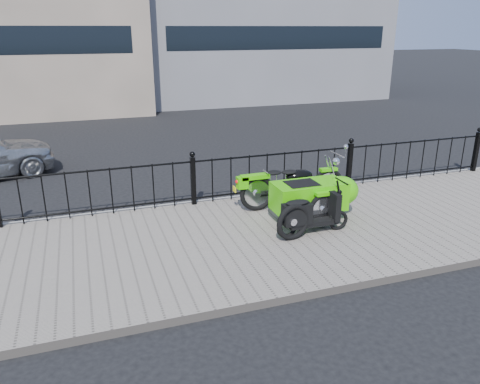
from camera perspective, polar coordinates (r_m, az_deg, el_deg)
name	(u,v)px	position (r m, az deg, el deg)	size (l,w,h in m)	color
ground	(212,235)	(8.23, -3.46, -5.29)	(120.00, 120.00, 0.00)	black
sidewalk	(220,244)	(7.77, -2.46, -6.35)	(30.00, 3.80, 0.12)	gray
curb	(192,204)	(9.49, -5.82, -1.50)	(30.00, 0.10, 0.12)	gray
iron_fence	(193,182)	(9.19, -5.73, 1.27)	(14.11, 0.11, 1.08)	black
motorcycle_sidecar	(314,192)	(8.64, 9.01, -0.02)	(2.28, 1.48, 0.98)	black
scooter	(309,215)	(7.91, 8.36, -2.79)	(1.33, 0.39, 0.90)	black
spare_tire	(293,222)	(7.69, 6.51, -3.67)	(0.63, 0.63, 0.09)	black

